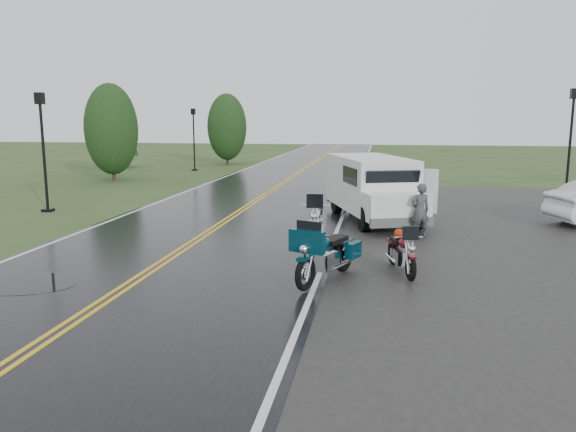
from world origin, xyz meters
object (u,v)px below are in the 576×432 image
(motorcycle_teal, at_px, (305,260))
(lamp_post_far_left, at_px, (194,139))
(van_white, at_px, (365,197))
(lamp_post_far_right, at_px, (570,142))
(person_at_van, at_px, (420,212))
(motorcycle_red, at_px, (411,257))
(lamp_post_near_left, at_px, (44,152))
(motorcycle_silver, at_px, (314,225))

(motorcycle_teal, bearing_deg, lamp_post_far_left, 135.50)
(van_white, distance_m, lamp_post_far_right, 13.37)
(motorcycle_teal, xyz_separation_m, person_at_van, (2.55, 5.66, 0.08))
(motorcycle_red, height_order, lamp_post_near_left, lamp_post_near_left)
(motorcycle_silver, xyz_separation_m, person_at_van, (2.79, 2.10, 0.08))
(motorcycle_silver, bearing_deg, lamp_post_far_left, 112.36)
(motorcycle_teal, distance_m, person_at_van, 6.20)
(motorcycle_silver, relative_size, lamp_post_near_left, 0.55)
(person_at_van, bearing_deg, motorcycle_teal, 43.76)
(motorcycle_teal, xyz_separation_m, motorcycle_silver, (-0.25, 3.55, 0.01))
(motorcycle_teal, distance_m, van_white, 6.33)
(motorcycle_red, relative_size, lamp_post_far_right, 0.41)
(lamp_post_near_left, distance_m, lamp_post_far_right, 21.97)
(motorcycle_red, relative_size, van_white, 0.35)
(motorcycle_silver, xyz_separation_m, lamp_post_far_left, (-10.32, 20.85, 1.31))
(lamp_post_far_left, bearing_deg, motorcycle_red, -61.58)
(motorcycle_teal, xyz_separation_m, lamp_post_near_left, (-10.72, 8.16, 1.49))
(motorcycle_silver, height_order, lamp_post_far_right, lamp_post_far_right)
(motorcycle_silver, relative_size, person_at_van, 1.53)
(person_at_van, bearing_deg, lamp_post_far_left, -77.01)
(lamp_post_near_left, height_order, lamp_post_far_right, lamp_post_far_right)
(lamp_post_far_right, bearing_deg, lamp_post_near_left, -158.25)
(person_at_van, bearing_deg, lamp_post_near_left, -32.68)
(motorcycle_red, distance_m, person_at_van, 4.66)
(motorcycle_red, bearing_deg, lamp_post_far_left, 104.73)
(motorcycle_silver, bearing_deg, person_at_van, 32.97)
(van_white, bearing_deg, lamp_post_near_left, 151.60)
(lamp_post_far_right, bearing_deg, motorcycle_silver, -127.93)
(lamp_post_near_left, bearing_deg, motorcycle_teal, -37.27)
(motorcycle_red, distance_m, motorcycle_teal, 2.32)
(motorcycle_red, height_order, lamp_post_far_right, lamp_post_far_right)
(motorcycle_teal, bearing_deg, lamp_post_near_left, 164.81)
(motorcycle_teal, bearing_deg, lamp_post_far_right, 81.37)
(lamp_post_far_left, xyz_separation_m, lamp_post_far_right, (20.26, -8.10, 0.36))
(motorcycle_teal, height_order, lamp_post_far_right, lamp_post_far_right)
(motorcycle_teal, height_order, person_at_van, person_at_van)
(motorcycle_silver, bearing_deg, lamp_post_far_right, 48.09)
(person_at_van, distance_m, lamp_post_far_left, 22.92)
(motorcycle_teal, relative_size, person_at_van, 1.51)
(motorcycle_silver, relative_size, van_white, 0.43)
(person_at_van, relative_size, lamp_post_far_left, 0.39)
(motorcycle_teal, distance_m, lamp_post_far_left, 26.63)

